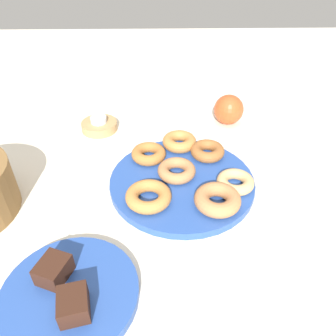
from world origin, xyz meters
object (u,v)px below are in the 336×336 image
Objects in this scene: donut_3 at (207,151)px; donut_4 at (179,141)px; brownie_far at (54,270)px; candle_holder at (99,126)px; donut_0 at (217,200)px; donut_plate at (182,182)px; donut_6 at (149,154)px; donut_2 at (148,196)px; donut_1 at (235,182)px; cake_plate at (70,294)px; donut_5 at (177,171)px; tealight at (99,120)px; apple at (229,110)px; brownie_near at (73,305)px.

donut_4 is at bearing 57.78° from donut_3.
candle_holder is (0.47, -0.00, -0.02)m from brownie_far.
donut_plate is at bearing 37.98° from donut_0.
donut_6 is at bearing 93.25° from donut_3.
donut_4 is at bearing -19.62° from donut_2.
donut_1 is 0.21m from donut_6.
donut_3 reaches higher than cake_plate.
donut_3 is 0.96× the size of donut_5.
donut_plate is at bearing 76.59° from donut_1.
donut_2 is at bearing -40.01° from brownie_far.
donut_0 is 1.15× the size of donut_3.
cake_plate is at bearing -177.13° from tealight.
donut_2 is 1.12× the size of apple.
donut_1 is at bearing -119.57° from donut_6.
donut_3 is 0.37× the size of cake_plate.
apple reaches higher than donut_3.
donut_2 and donut_3 have the same top height.
donut_5 is at bearing -137.96° from candle_holder.
brownie_near is (-0.37, 0.10, 0.00)m from donut_6.
donut_3 is 0.42m from brownie_far.
donut_0 is 0.12m from donut_5.
donut_3 is at bearing -35.56° from cake_plate.
donut_6 is at bearing 123.86° from donut_4.
donut_0 is 0.43× the size of cake_plate.
tealight is (0.23, 0.21, 0.02)m from donut_plate.
brownie_far is (-0.17, 0.14, 0.00)m from donut_2.
donut_4 is at bearing 134.57° from apple.
donut_0 is 0.22m from donut_4.
brownie_far reaches higher than tealight.
donut_2 is 0.14m from donut_6.
donut_0 is 0.07m from donut_1.
candle_holder is 1.17× the size of apple.
donut_1 is 1.55× the size of brownie_far.
cake_plate is 0.04m from brownie_near.
donut_1 is at bearing -129.23° from tealight.
candle_holder is at bearing 41.10° from donut_6.
cake_plate is (-0.39, 0.18, -0.02)m from donut_4.
donut_5 is (0.08, -0.06, -0.00)m from donut_2.
donut_0 is at bearing 167.39° from apple.
apple is (0.25, -0.15, 0.01)m from donut_5.
donut_plate is 7.25× the size of tealight.
donut_0 is 1.15× the size of donut_6.
donut_6 is (-0.05, 0.07, -0.00)m from donut_4.
donut_1 is (-0.03, -0.11, 0.02)m from donut_plate.
brownie_near is at bearing 152.85° from donut_5.
brownie_far is 0.61m from apple.
donut_1 is 1.82× the size of tealight.
donut_2 is at bearing -155.06° from candle_holder.
tealight is at bearing 50.77° from donut_1.
donut_1 is at bearing -76.88° from donut_2.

